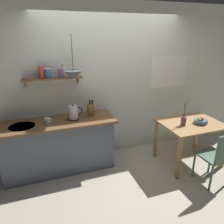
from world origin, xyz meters
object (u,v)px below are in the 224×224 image
Objects in this scene: fruit_bowl at (201,121)px; knife_block at (91,109)px; dining_table at (191,129)px; dining_chair_near at (217,156)px; twig_vase at (184,121)px; pendant_lamp at (73,75)px; electric_kettle at (73,113)px; coffee_mug_by_sink at (47,120)px.

fruit_bowl is 0.77× the size of knife_block.
dining_chair_near reaches higher than dining_table.
dining_table is 2.21× the size of twig_vase.
dining_chair_near is 2.44m from pendant_lamp.
pendant_lamp is at bearing 161.88° from twig_vase.
electric_kettle is 0.40× the size of pendant_lamp.
pendant_lamp reaches higher than knife_block.
knife_block is 0.43× the size of pendant_lamp.
twig_vase is at bearing 175.41° from fruit_bowl.
electric_kettle reaches higher than fruit_bowl.
knife_block reaches higher than fruit_bowl.
dining_table is 0.30m from twig_vase.
dining_chair_near is at bearing -73.07° from twig_vase.
pendant_lamp is at bearing 1.05° from coffee_mug_by_sink.
dining_table is 1.54× the size of pendant_lamp.
pendant_lamp reaches higher than twig_vase.
knife_block reaches higher than electric_kettle.
dining_chair_near is at bearing -31.45° from electric_kettle.
fruit_bowl is 0.34m from twig_vase.
knife_block is at bearing 159.93° from dining_table.
dining_chair_near is 1.92× the size of twig_vase.
pendant_lamp reaches higher than coffee_mug_by_sink.
dining_table is 2.16m from pendant_lamp.
twig_vase is at bearing -24.44° from knife_block.
pendant_lamp is at bearing -161.90° from knife_block.
fruit_bowl is 1.86m from knife_block.
electric_kettle is 0.93× the size of knife_block.
pendant_lamp reaches higher than fruit_bowl.
knife_block is (-1.72, 0.66, 0.19)m from fruit_bowl.
coffee_mug_by_sink reaches higher than dining_table.
fruit_bowl is at bearing -15.73° from electric_kettle.
knife_block reaches higher than dining_table.
knife_block is at bearing 18.10° from pendant_lamp.
electric_kettle is (-1.70, 0.55, 0.16)m from twig_vase.
twig_vase is (-0.18, 0.61, 0.35)m from dining_chair_near.
fruit_bowl is at bearing -31.23° from dining_table.
fruit_bowl is at bearing -20.92° from knife_block.
dining_table is 2.39m from coffee_mug_by_sink.
electric_kettle is at bearing 164.27° from fruit_bowl.
pendant_lamp reaches higher than dining_chair_near.
dining_table is at bearing -14.86° from pendant_lamp.
fruit_bowl is at bearing 75.66° from dining_chair_near.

